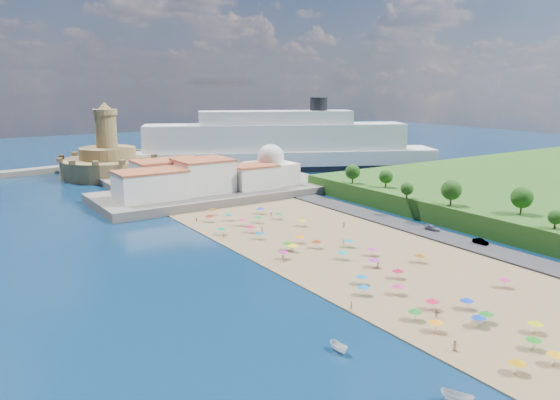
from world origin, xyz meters
TOP-DOWN VIEW (x-y plane):
  - ground at (0.00, 0.00)m, footprint 700.00×700.00m
  - terrace at (10.00, 73.00)m, footprint 90.00×36.00m
  - jetty at (-12.00, 108.00)m, footprint 18.00×70.00m
  - waterfront_buildings at (-3.05, 73.64)m, footprint 57.00×29.00m
  - domed_building at (30.00, 71.00)m, footprint 16.00×16.00m
  - fortress at (-12.00, 138.00)m, footprint 40.00×40.00m
  - cruise_ship at (61.40, 115.99)m, footprint 148.84×87.73m
  - beach_parasols at (-2.28, -9.01)m, footprint 32.24×113.29m
  - beachgoers at (-2.42, -3.55)m, footprint 36.81×97.08m
  - moored_boats at (-26.58, -52.92)m, footprint 6.31×23.34m
  - parked_cars at (36.00, -19.77)m, footprint 2.15×46.60m
  - hillside_trees at (48.16, -10.38)m, footprint 15.68×106.57m

SIDE VIEW (x-z plane):
  - ground at x=0.00m, z-range 0.00..0.00m
  - moored_boats at x=-26.58m, z-range -0.04..1.63m
  - beachgoers at x=-2.42m, z-range 0.17..2.05m
  - jetty at x=-12.00m, z-range 0.00..2.40m
  - parked_cars at x=36.00m, z-range 0.69..2.03m
  - terrace at x=10.00m, z-range 0.00..3.00m
  - beach_parasols at x=-2.28m, z-range 1.05..3.25m
  - fortress at x=-12.00m, z-range -9.52..22.88m
  - waterfront_buildings at x=-3.05m, z-range 2.38..13.38m
  - domed_building at x=30.00m, z-range 1.47..16.47m
  - cruise_ship at x=61.40m, z-range -6.87..26.84m
  - hillside_trees at x=48.16m, z-range 6.38..13.85m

